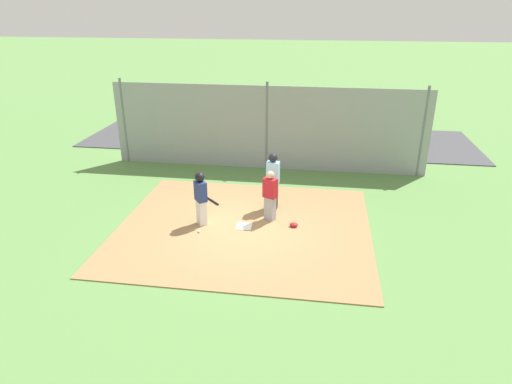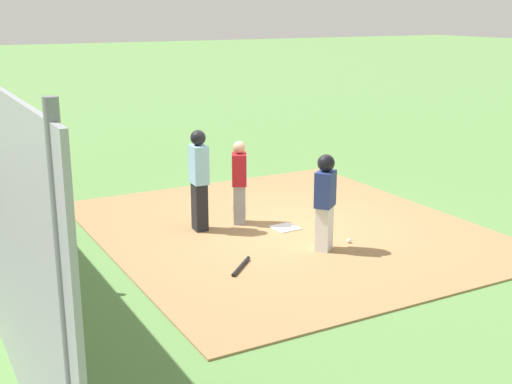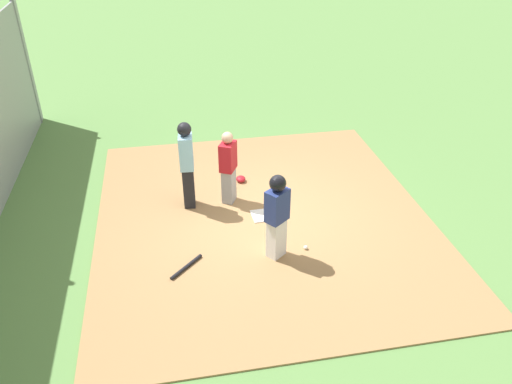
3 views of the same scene
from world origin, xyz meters
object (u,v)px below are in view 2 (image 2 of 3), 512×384
at_px(umpire, 199,178).
at_px(baseball_bat, 241,266).
at_px(runner, 325,197).
at_px(baseball, 349,241).
at_px(catcher, 239,181).
at_px(catcher_mask, 239,207).
at_px(home_plate, 285,228).

bearing_deg(umpire, baseball_bat, -91.64).
height_order(runner, baseball, runner).
xyz_separation_m(umpire, baseball_bat, (2.00, -0.21, -0.93)).
distance_m(catcher, catcher_mask, 1.10).
height_order(catcher, baseball, catcher).
xyz_separation_m(home_plate, baseball, (1.19, 0.54, 0.03)).
xyz_separation_m(home_plate, catcher_mask, (-1.42, -0.22, 0.05)).
bearing_deg(baseball, baseball_bat, -86.31).
bearing_deg(baseball, catcher_mask, -163.85).
bearing_deg(umpire, runner, -50.15).
xyz_separation_m(catcher, catcher_mask, (-0.74, 0.36, -0.73)).
relative_size(catcher, catcher_mask, 6.41).
xyz_separation_m(baseball_bat, catcher_mask, (-2.75, 1.38, 0.03)).
xyz_separation_m(umpire, runner, (1.92, 1.37, -0.05)).
height_order(home_plate, baseball, baseball).
bearing_deg(baseball, home_plate, -155.57).
bearing_deg(baseball, runner, -83.92).
height_order(catcher_mask, baseball, catcher_mask).
bearing_deg(baseball_bat, runner, -41.69).
height_order(umpire, baseball_bat, umpire).
bearing_deg(catcher, umpire, -151.29).
bearing_deg(baseball_bat, baseball, -40.84).
bearing_deg(baseball_bat, catcher, 18.64).
xyz_separation_m(baseball_bat, baseball, (-0.14, 2.13, 0.01)).
bearing_deg(baseball, umpire, -134.01).
bearing_deg(runner, catcher, -21.69).
bearing_deg(catcher, baseball_bat, -89.39).
distance_m(umpire, baseball, 2.83).
relative_size(home_plate, baseball_bat, 0.58).
height_order(catcher, runner, runner).
distance_m(runner, baseball_bat, 1.80).
xyz_separation_m(runner, baseball_bat, (0.08, -1.58, -0.88)).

